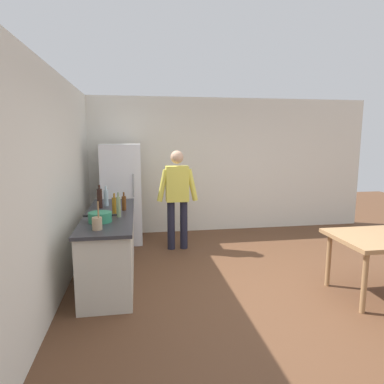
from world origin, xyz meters
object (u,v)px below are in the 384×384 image
(bottle_beer_brown, at_px, (124,203))
(utensil_jar, at_px, (97,223))
(refrigerator, at_px, (122,194))
(bottle_oil_amber, at_px, (114,205))
(bottle_wine_dark, at_px, (100,198))
(bottle_vinegar_tall, at_px, (119,207))
(person, at_px, (177,193))
(bottle_water_clear, at_px, (106,198))
(cooking_pot, at_px, (100,217))

(bottle_beer_brown, bearing_deg, utensil_jar, -104.61)
(refrigerator, height_order, bottle_oil_amber, refrigerator)
(refrigerator, height_order, bottle_wine_dark, refrigerator)
(bottle_vinegar_tall, xyz_separation_m, bottle_oil_amber, (-0.06, 0.19, -0.02))
(person, height_order, bottle_beer_brown, person)
(utensil_jar, xyz_separation_m, bottle_water_clear, (-0.02, 1.35, 0.05))
(person, bearing_deg, bottle_vinegar_tall, -125.39)
(bottle_oil_amber, bearing_deg, bottle_water_clear, 105.17)
(refrigerator, height_order, bottle_vinegar_tall, refrigerator)
(bottle_beer_brown, bearing_deg, refrigerator, 93.70)
(bottle_beer_brown, bearing_deg, person, 45.72)
(cooking_pot, xyz_separation_m, bottle_beer_brown, (0.26, 0.63, 0.05))
(refrigerator, xyz_separation_m, bottle_vinegar_tall, (0.04, -1.84, 0.14))
(bottle_vinegar_tall, relative_size, bottle_wine_dark, 0.94)
(cooking_pot, relative_size, bottle_wine_dark, 1.18)
(bottle_wine_dark, bearing_deg, bottle_beer_brown, -32.21)
(bottle_wine_dark, bearing_deg, refrigerator, 77.82)
(utensil_jar, height_order, bottle_water_clear, utensil_jar)
(bottle_vinegar_tall, bearing_deg, refrigerator, 91.23)
(bottle_beer_brown, xyz_separation_m, bottle_oil_amber, (-0.12, -0.21, 0.01))
(utensil_jar, distance_m, bottle_beer_brown, 1.02)
(bottle_oil_amber, height_order, bottle_wine_dark, bottle_wine_dark)
(person, xyz_separation_m, utensil_jar, (-1.11, -1.87, 0.00))
(person, distance_m, bottle_wine_dark, 1.38)
(refrigerator, bearing_deg, bottle_vinegar_tall, -88.77)
(refrigerator, distance_m, bottle_beer_brown, 1.44)
(cooking_pot, bearing_deg, bottle_wine_dark, 96.10)
(person, height_order, bottle_vinegar_tall, person)
(bottle_beer_brown, xyz_separation_m, bottle_water_clear, (-0.27, 0.37, 0.02))
(refrigerator, xyz_separation_m, bottle_wine_dark, (-0.26, -1.21, 0.15))
(bottle_oil_amber, xyz_separation_m, bottle_water_clear, (-0.16, 0.58, 0.01))
(cooking_pot, distance_m, bottle_wine_dark, 0.86)
(person, distance_m, cooking_pot, 1.88)
(bottle_oil_amber, relative_size, bottle_wine_dark, 0.82)
(bottle_beer_brown, relative_size, bottle_oil_amber, 0.93)
(refrigerator, xyz_separation_m, utensil_jar, (-0.16, -2.42, 0.08))
(utensil_jar, relative_size, bottle_wine_dark, 0.94)
(person, xyz_separation_m, bottle_water_clear, (-1.13, -0.51, 0.05))
(bottle_beer_brown, height_order, bottle_vinegar_tall, bottle_vinegar_tall)
(bottle_oil_amber, bearing_deg, bottle_vinegar_tall, -71.61)
(cooking_pot, relative_size, bottle_water_clear, 1.33)
(bottle_beer_brown, distance_m, bottle_water_clear, 0.46)
(bottle_water_clear, bearing_deg, person, 24.28)
(refrigerator, bearing_deg, utensil_jar, -93.89)
(bottle_water_clear, distance_m, bottle_wine_dark, 0.17)
(refrigerator, height_order, person, refrigerator)
(person, bearing_deg, cooking_pot, -126.57)
(refrigerator, xyz_separation_m, bottle_water_clear, (-0.18, -1.06, 0.13))
(utensil_jar, xyz_separation_m, bottle_vinegar_tall, (0.20, 0.58, 0.06))
(refrigerator, bearing_deg, bottle_wine_dark, -102.18)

